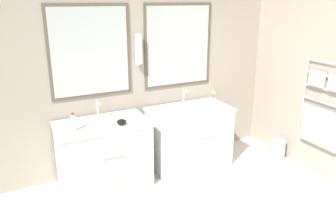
{
  "coord_description": "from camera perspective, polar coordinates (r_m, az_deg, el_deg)",
  "views": [
    {
      "loc": [
        -1.46,
        -1.56,
        2.09
      ],
      "look_at": [
        0.06,
        1.5,
        1.03
      ],
      "focal_mm": 35.0,
      "sensor_mm": 36.0,
      "label": 1
    }
  ],
  "objects": [
    {
      "name": "wall_back",
      "position": [
        4.07,
        -5.01,
        6.21
      ],
      "size": [
        5.28,
        0.17,
        2.6
      ],
      "color": "#9E9384",
      "rests_on": "ground_plane"
    },
    {
      "name": "wall_right",
      "position": [
        4.25,
        26.03,
        4.7
      ],
      "size": [
        0.13,
        4.21,
        2.6
      ],
      "color": "#9E9384",
      "rests_on": "ground_plane"
    },
    {
      "name": "vanity_left",
      "position": [
        3.84,
        -10.93,
        -9.25
      ],
      "size": [
        1.03,
        0.66,
        0.78
      ],
      "color": "white",
      "rests_on": "ground_plane"
    },
    {
      "name": "vanity_right",
      "position": [
        4.23,
        3.93,
        -6.35
      ],
      "size": [
        1.03,
        0.66,
        0.78
      ],
      "color": "white",
      "rests_on": "ground_plane"
    },
    {
      "name": "faucet_left",
      "position": [
        3.82,
        -12.09,
        -1.53
      ],
      "size": [
        0.17,
        0.13,
        0.21
      ],
      "color": "silver",
      "rests_on": "vanity_left"
    },
    {
      "name": "faucet_right",
      "position": [
        4.21,
        2.83,
        0.64
      ],
      "size": [
        0.17,
        0.13,
        0.21
      ],
      "color": "silver",
      "rests_on": "vanity_right"
    },
    {
      "name": "toiletry_bottle",
      "position": [
        3.54,
        -16.17,
        -3.59
      ],
      "size": [
        0.05,
        0.05,
        0.2
      ],
      "color": "silver",
      "rests_on": "vanity_left"
    },
    {
      "name": "amenity_bowl",
      "position": [
        3.61,
        -8.09,
        -3.64
      ],
      "size": [
        0.11,
        0.11,
        0.06
      ],
      "color": "black",
      "rests_on": "vanity_left"
    },
    {
      "name": "flower_vase",
      "position": [
        4.26,
        7.93,
        0.34
      ],
      "size": [
        0.05,
        0.05,
        0.19
      ],
      "color": "silver",
      "rests_on": "vanity_right"
    },
    {
      "name": "soap_dish",
      "position": [
        3.9,
        2.38,
        -2.13
      ],
      "size": [
        0.09,
        0.06,
        0.04
      ],
      "color": "white",
      "rests_on": "vanity_right"
    },
    {
      "name": "waste_bin",
      "position": [
        4.74,
        18.71,
        -7.96
      ],
      "size": [
        0.18,
        0.18,
        0.27
      ],
      "color": "#B7B7BC",
      "rests_on": "ground_plane"
    }
  ]
}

